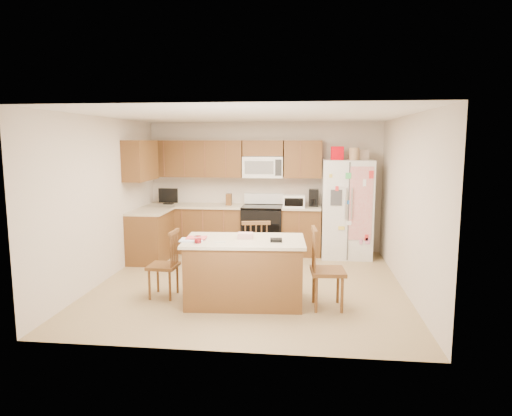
# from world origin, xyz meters

# --- Properties ---
(ground) EXTENTS (4.50, 4.50, 0.00)m
(ground) POSITION_xyz_m (0.00, 0.00, 0.00)
(ground) COLOR #8B7256
(ground) RESTS_ON ground
(room_shell) EXTENTS (4.60, 4.60, 2.52)m
(room_shell) POSITION_xyz_m (0.00, 0.00, 1.44)
(room_shell) COLOR beige
(room_shell) RESTS_ON ground
(cabinetry) EXTENTS (3.36, 1.56, 2.15)m
(cabinetry) POSITION_xyz_m (-0.98, 1.79, 0.91)
(cabinetry) COLOR brown
(cabinetry) RESTS_ON ground
(stove) EXTENTS (0.76, 0.65, 1.13)m
(stove) POSITION_xyz_m (0.00, 1.94, 0.47)
(stove) COLOR black
(stove) RESTS_ON ground
(refrigerator) EXTENTS (0.90, 0.79, 2.04)m
(refrigerator) POSITION_xyz_m (1.57, 1.87, 0.92)
(refrigerator) COLOR white
(refrigerator) RESTS_ON ground
(island) EXTENTS (1.64, 1.02, 0.95)m
(island) POSITION_xyz_m (0.03, -0.79, 0.44)
(island) COLOR brown
(island) RESTS_ON ground
(windsor_chair_left) EXTENTS (0.40, 0.41, 0.94)m
(windsor_chair_left) POSITION_xyz_m (-1.09, -0.68, 0.44)
(windsor_chair_left) COLOR brown
(windsor_chair_left) RESTS_ON ground
(windsor_chair_back) EXTENTS (0.50, 0.48, 1.00)m
(windsor_chair_back) POSITION_xyz_m (0.09, -0.08, 0.47)
(windsor_chair_back) COLOR brown
(windsor_chair_back) RESTS_ON ground
(windsor_chair_right) EXTENTS (0.46, 0.48, 1.05)m
(windsor_chair_right) POSITION_xyz_m (1.09, -0.87, 0.49)
(windsor_chair_right) COLOR brown
(windsor_chair_right) RESTS_ON ground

